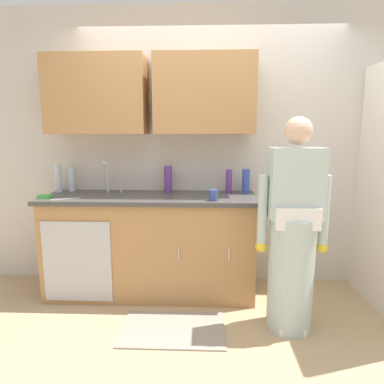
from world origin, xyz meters
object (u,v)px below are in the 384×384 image
at_px(bottle_water_short, 72,180).
at_px(bottle_water_tall, 168,179).
at_px(bottle_dish_liquid, 246,181).
at_px(bottle_cleaner_spray, 229,181).
at_px(bottle_soap, 58,178).
at_px(sink, 108,196).
at_px(person_at_sink, 292,242).
at_px(cup_by_sink, 213,195).
at_px(knife_on_counter, 66,199).
at_px(sponge, 45,196).

distance_m(bottle_water_short, bottle_water_tall, 0.96).
distance_m(bottle_dish_liquid, bottle_water_tall, 0.75).
relative_size(bottle_cleaner_spray, bottle_water_tall, 0.87).
bearing_deg(bottle_soap, bottle_water_short, 24.39).
xyz_separation_m(sink, bottle_water_short, (-0.41, 0.20, 0.13)).
height_order(person_at_sink, bottle_water_short, person_at_sink).
distance_m(cup_by_sink, knife_on_counter, 1.28).
bearing_deg(sponge, knife_on_counter, -13.11).
bearing_deg(bottle_water_short, bottle_dish_liquid, -1.59).
distance_m(bottle_dish_liquid, sponge, 1.84).
xyz_separation_m(bottle_water_tall, cup_by_sink, (0.43, -0.39, -0.08)).
relative_size(sink, bottle_soap, 1.84).
xyz_separation_m(bottle_water_short, bottle_soap, (-0.11, -0.05, 0.02)).
distance_m(sink, cup_by_sink, 1.01).
xyz_separation_m(bottle_water_short, bottle_dish_liquid, (1.71, -0.05, -0.00)).
xyz_separation_m(sink, knife_on_counter, (-0.30, -0.22, 0.02)).
bearing_deg(cup_by_sink, knife_on_counter, 179.71).
relative_size(bottle_soap, cup_by_sink, 2.94).
bearing_deg(sink, bottle_water_short, 154.49).
relative_size(bottle_soap, bottle_dish_liquid, 1.18).
height_order(bottle_soap, bottle_dish_liquid, bottle_soap).
distance_m(bottle_dish_liquid, cup_by_sink, 0.50).
xyz_separation_m(bottle_soap, knife_on_counter, (0.22, -0.37, -0.13)).
bearing_deg(bottle_cleaner_spray, person_at_sink, -59.31).
xyz_separation_m(bottle_cleaner_spray, bottle_water_tall, (-0.59, 0.01, 0.02)).
xyz_separation_m(bottle_water_tall, knife_on_counter, (-0.86, -0.38, -0.13)).
relative_size(sink, bottle_water_tall, 1.94).
bearing_deg(sink, knife_on_counter, -144.17).
xyz_separation_m(bottle_cleaner_spray, bottle_dish_liquid, (0.16, -0.01, 0.00)).
bearing_deg(bottle_water_short, bottle_cleaner_spray, -1.54).
relative_size(sink, cup_by_sink, 5.42).
xyz_separation_m(sink, bottle_cleaner_spray, (1.14, 0.16, 0.13)).
height_order(sink, cup_by_sink, sink).
relative_size(bottle_water_short, bottle_water_tall, 0.90).
bearing_deg(bottle_water_short, sponge, -105.31).
bearing_deg(bottle_dish_liquid, person_at_sink, -69.36).
relative_size(cup_by_sink, knife_on_counter, 0.38).
distance_m(bottle_cleaner_spray, bottle_soap, 1.66).
relative_size(bottle_soap, bottle_water_tall, 1.05).
relative_size(person_at_sink, sponge, 14.73).
xyz_separation_m(sink, bottle_soap, (-0.53, 0.15, 0.15)).
bearing_deg(bottle_water_tall, bottle_dish_liquid, -1.17).
bearing_deg(bottle_dish_liquid, sink, -173.42).
bearing_deg(bottle_water_short, bottle_soap, -155.61).
bearing_deg(person_at_sink, bottle_dish_liquid, 110.64).
distance_m(bottle_cleaner_spray, knife_on_counter, 1.49).
bearing_deg(cup_by_sink, bottle_cleaner_spray, 67.50).
bearing_deg(bottle_cleaner_spray, bottle_water_short, 178.46).
height_order(bottle_dish_liquid, bottle_water_tall, bottle_water_tall).
xyz_separation_m(sink, person_at_sink, (1.57, -0.57, -0.23)).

